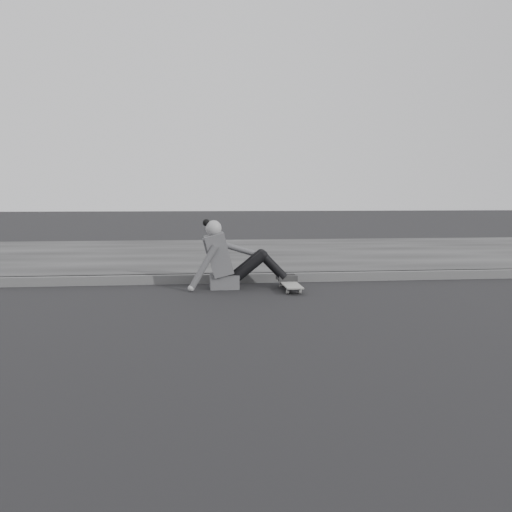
{
  "coord_description": "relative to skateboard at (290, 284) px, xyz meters",
  "views": [
    {
      "loc": [
        -3.34,
        -5.01,
        1.16
      ],
      "look_at": [
        -2.61,
        1.22,
        0.5
      ],
      "focal_mm": 40.0,
      "sensor_mm": 36.0,
      "label": 1
    }
  ],
  "objects": [
    {
      "name": "skateboard",
      "position": [
        0.0,
        0.0,
        0.0
      ],
      "size": [
        0.2,
        0.78,
        0.09
      ],
      "color": "gray",
      "rests_on": "ground"
    },
    {
      "name": "seated_woman",
      "position": [
        -0.73,
        0.25,
        0.29
      ],
      "size": [
        1.38,
        0.46,
        0.88
      ],
      "color": "#4C4C4E",
      "rests_on": "ground"
    },
    {
      "name": "sidewalk",
      "position": [
        2.11,
        3.73,
        -0.01
      ],
      "size": [
        24.0,
        6.0,
        0.12
      ],
      "primitive_type": "cube",
      "color": "#333333",
      "rests_on": "ground"
    },
    {
      "name": "curb",
      "position": [
        2.11,
        0.71,
        -0.01
      ],
      "size": [
        24.0,
        0.16,
        0.12
      ],
      "primitive_type": "cube",
      "color": "#505050",
      "rests_on": "ground"
    }
  ]
}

